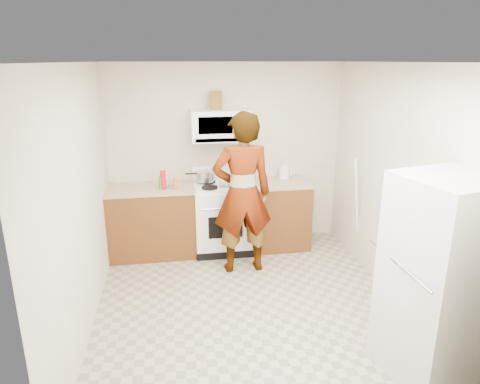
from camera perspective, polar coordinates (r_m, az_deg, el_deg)
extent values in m
plane|color=gray|center=(4.75, 1.24, -14.87)|extent=(3.60, 3.60, 0.00)
cube|color=beige|center=(5.93, -1.83, 4.82)|extent=(3.20, 0.02, 2.50)
cube|color=beige|center=(4.76, 20.50, 0.63)|extent=(0.02, 3.60, 2.50)
cube|color=#5C2E15|center=(5.83, -11.58, -3.96)|extent=(1.12, 0.62, 0.90)
cube|color=tan|center=(5.68, -11.85, 0.44)|extent=(1.14, 0.64, 0.03)
cube|color=#5C2E15|center=(6.00, 5.08, -3.07)|extent=(0.80, 0.62, 0.90)
cube|color=tan|center=(5.85, 5.20, 1.23)|extent=(0.82, 0.64, 0.03)
cube|color=white|center=(5.85, -2.33, -3.56)|extent=(0.76, 0.65, 0.90)
cube|color=white|center=(5.70, -2.38, 0.82)|extent=(0.76, 0.62, 0.03)
cube|color=white|center=(5.94, -2.73, 2.65)|extent=(0.76, 0.08, 0.20)
cube|color=white|center=(5.66, -2.65, 8.85)|extent=(0.76, 0.38, 0.40)
imported|color=tan|center=(5.11, 0.31, -0.26)|extent=(0.74, 0.50, 1.97)
cube|color=silver|center=(3.81, 25.00, -10.55)|extent=(0.84, 0.84, 1.70)
cylinder|color=white|center=(6.00, 5.91, 2.62)|extent=(0.15, 0.15, 0.17)
cube|color=brown|center=(5.67, -3.23, 12.11)|extent=(0.18, 0.18, 0.24)
cylinder|color=#BDBCC1|center=(5.78, -4.67, 2.11)|extent=(0.29, 0.29, 0.13)
cube|color=silver|center=(5.62, -1.52, 1.03)|extent=(0.26, 0.18, 0.05)
cylinder|color=#B40D22|center=(5.53, -10.22, 1.58)|extent=(0.09, 0.09, 0.25)
cylinder|color=#EB5B1A|center=(5.53, -8.62, 1.12)|extent=(0.06, 0.06, 0.14)
cylinder|color=#17831B|center=(5.54, -10.50, 1.19)|extent=(0.07, 0.07, 0.17)
cylinder|color=silver|center=(5.63, -9.43, 0.69)|extent=(0.25, 0.25, 0.01)
cylinder|color=silver|center=(5.66, 15.33, -2.21)|extent=(0.26, 0.20, 1.38)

